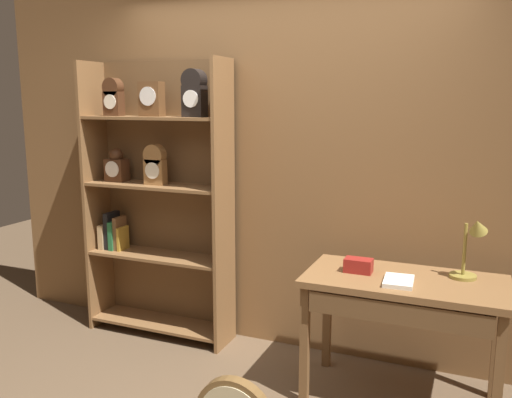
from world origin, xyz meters
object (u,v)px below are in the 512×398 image
desk_lamp (471,246)px  toolbox_small (358,265)px  workbench (403,296)px  open_repair_manual (399,281)px  bookshelf (156,194)px

desk_lamp → toolbox_small: 0.64m
desk_lamp → toolbox_small: desk_lamp is taller
workbench → open_repair_manual: size_ratio=5.18×
desk_lamp → bookshelf: bearing=175.2°
bookshelf → toolbox_small: size_ratio=12.68×
bookshelf → toolbox_small: bearing=-10.2°
workbench → bookshelf: bearing=170.4°
desk_lamp → workbench: bearing=-158.7°
workbench → desk_lamp: (0.34, 0.13, 0.31)m
bookshelf → desk_lamp: (2.21, -0.18, -0.12)m
toolbox_small → open_repair_manual: bearing=-23.7°
bookshelf → desk_lamp: bearing=-4.8°
bookshelf → toolbox_small: (1.60, -0.29, -0.28)m
desk_lamp → toolbox_small: size_ratio=2.35×
workbench → toolbox_small: 0.31m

